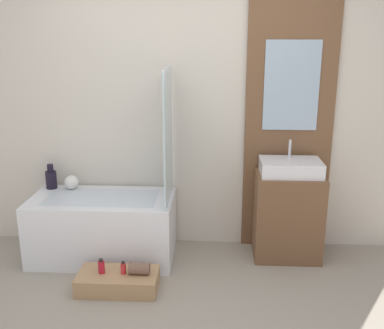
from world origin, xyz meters
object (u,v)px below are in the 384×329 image
at_px(wooden_step_bench, 118,281).
at_px(bottle_soap_primary, 101,267).
at_px(sink, 291,167).
at_px(vase_tall_dark, 51,178).
at_px(vase_round_light, 72,182).
at_px(bathtub, 103,227).
at_px(bottle_soap_secondary, 123,268).

relative_size(wooden_step_bench, bottle_soap_primary, 5.23).
distance_m(sink, bottle_soap_primary, 1.77).
height_order(vase_tall_dark, vase_round_light, vase_tall_dark).
relative_size(bathtub, bottle_soap_secondary, 12.23).
xyz_separation_m(wooden_step_bench, vase_tall_dark, (-0.76, 0.77, 0.58)).
xyz_separation_m(sink, bottle_soap_secondary, (-1.34, -0.65, -0.65)).
xyz_separation_m(vase_round_light, bottle_soap_primary, (0.44, -0.76, -0.43)).
bearing_deg(vase_tall_dark, bottle_soap_secondary, -43.77).
bearing_deg(wooden_step_bench, sink, 24.96).
height_order(vase_tall_dark, bottle_soap_secondary, vase_tall_dark).
bearing_deg(bottle_soap_secondary, sink, 25.71).
relative_size(vase_tall_dark, vase_round_light, 1.78).
relative_size(wooden_step_bench, sink, 1.20).
bearing_deg(vase_tall_dark, vase_round_light, -4.27).
distance_m(bathtub, vase_round_light, 0.52).
distance_m(wooden_step_bench, bottle_soap_secondary, 0.12).
relative_size(bathtub, vase_round_light, 9.70).
bearing_deg(vase_tall_dark, wooden_step_bench, -45.47).
bearing_deg(bathtub, sink, 3.45).
distance_m(vase_tall_dark, bottle_soap_primary, 1.10).
bearing_deg(vase_round_light, bathtub, -32.66).
bearing_deg(vase_round_light, sink, -3.29).
bearing_deg(bottle_soap_secondary, bathtub, 117.55).
distance_m(bottle_soap_primary, bottle_soap_secondary, 0.17).
height_order(sink, bottle_soap_primary, sink).
xyz_separation_m(vase_tall_dark, bottle_soap_secondary, (0.81, -0.77, -0.47)).
height_order(wooden_step_bench, vase_tall_dark, vase_tall_dark).
xyz_separation_m(wooden_step_bench, sink, (1.39, 0.65, 0.76)).
bearing_deg(sink, wooden_step_bench, -155.04).
xyz_separation_m(bathtub, vase_round_light, (-0.33, 0.21, 0.34)).
xyz_separation_m(vase_tall_dark, vase_round_light, (0.19, -0.01, -0.03)).
height_order(bathtub, wooden_step_bench, bathtub).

